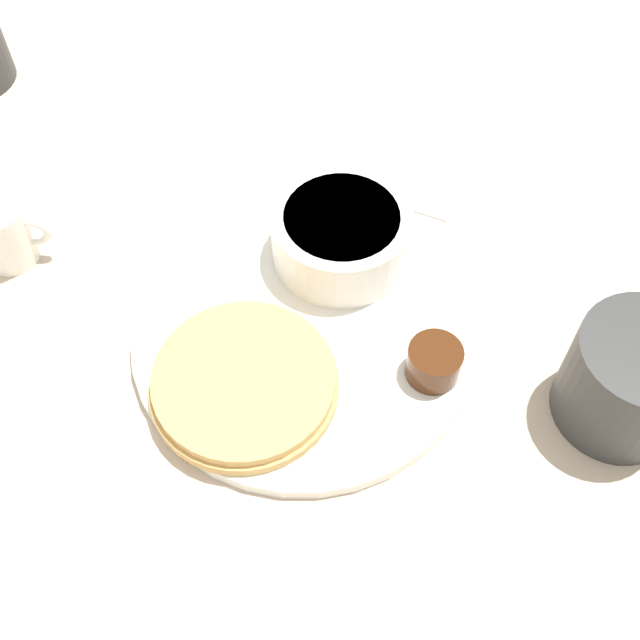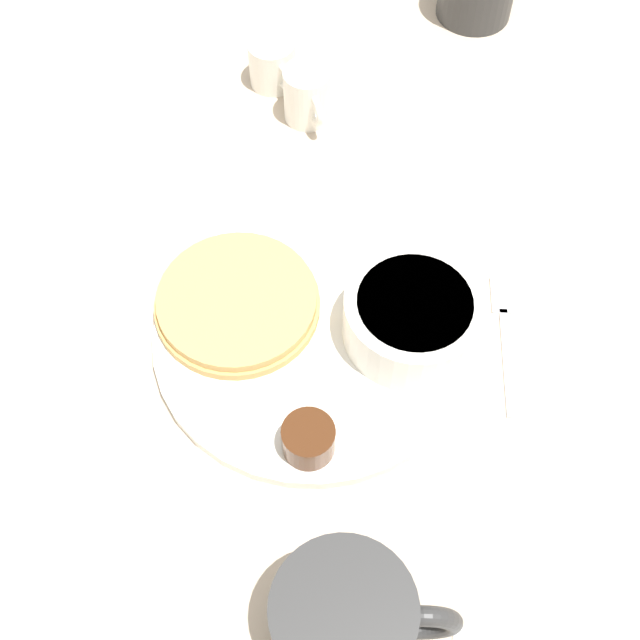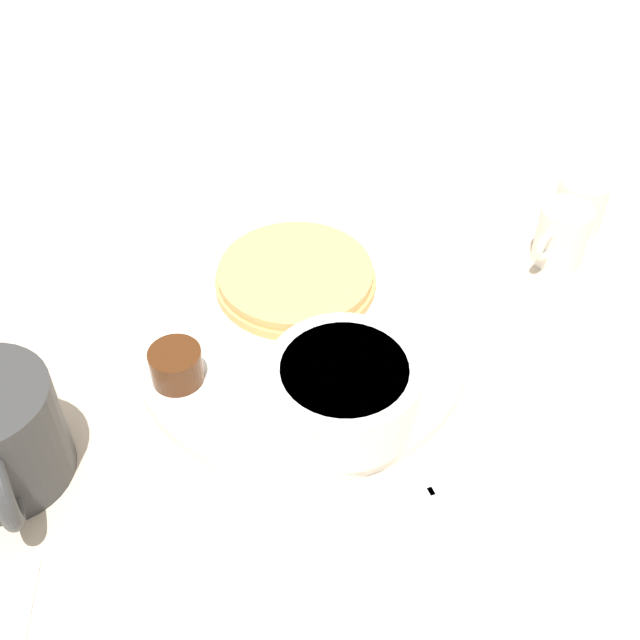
{
  "view_description": "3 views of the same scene",
  "coord_description": "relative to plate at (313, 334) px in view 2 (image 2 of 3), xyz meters",
  "views": [
    {
      "loc": [
        -0.18,
        0.3,
        0.54
      ],
      "look_at": [
        -0.01,
        -0.0,
        0.03
      ],
      "focal_mm": 45.0,
      "sensor_mm": 36.0,
      "label": 1
    },
    {
      "loc": [
        -0.34,
        -0.06,
        0.6
      ],
      "look_at": [
        -0.01,
        -0.01,
        0.04
      ],
      "focal_mm": 45.0,
      "sensor_mm": 36.0,
      "label": 2
    },
    {
      "loc": [
        -0.12,
        -0.45,
        0.49
      ],
      "look_at": [
        0.01,
        -0.01,
        0.05
      ],
      "focal_mm": 45.0,
      "sensor_mm": 36.0,
      "label": 3
    }
  ],
  "objects": [
    {
      "name": "creamer_pitcher_far",
      "position": [
        0.31,
        0.09,
        0.02
      ],
      "size": [
        0.06,
        0.05,
        0.05
      ],
      "color": "white",
      "rests_on": "ground_plane"
    },
    {
      "name": "plate",
      "position": [
        0.0,
        0.0,
        0.0
      ],
      "size": [
        0.27,
        0.27,
        0.01
      ],
      "color": "white",
      "rests_on": "ground_plane"
    },
    {
      "name": "coffee_mug",
      "position": [
        -0.24,
        -0.06,
        0.04
      ],
      "size": [
        0.09,
        0.13,
        0.09
      ],
      "color": "#333333",
      "rests_on": "ground_plane"
    },
    {
      "name": "ground_plane",
      "position": [
        0.0,
        0.0,
        -0.01
      ],
      "size": [
        4.0,
        4.0,
        0.0
      ],
      "primitive_type": "plane",
      "color": "#C6B299"
    },
    {
      "name": "syrup_cup",
      "position": [
        -0.11,
        -0.01,
        0.02
      ],
      "size": [
        0.04,
        0.04,
        0.03
      ],
      "color": "#47230F",
      "rests_on": "plate"
    },
    {
      "name": "creamer_pitcher_near",
      "position": [
        0.26,
        0.05,
        0.02
      ],
      "size": [
        0.07,
        0.05,
        0.06
      ],
      "color": "white",
      "rests_on": "ground_plane"
    },
    {
      "name": "bowl",
      "position": [
        0.01,
        -0.08,
        0.03
      ],
      "size": [
        0.12,
        0.12,
        0.05
      ],
      "color": "white",
      "rests_on": "plate"
    },
    {
      "name": "butter_ramekin",
      "position": [
        -0.0,
        -0.1,
        0.02
      ],
      "size": [
        0.05,
        0.05,
        0.04
      ],
      "color": "white",
      "rests_on": "plate"
    },
    {
      "name": "fork",
      "position": [
        0.03,
        -0.16,
        -0.0
      ],
      "size": [
        0.14,
        0.03,
        0.0
      ],
      "color": "silver",
      "rests_on": "ground_plane"
    },
    {
      "name": "pancake_stack",
      "position": [
        0.01,
        0.07,
        0.01
      ],
      "size": [
        0.14,
        0.14,
        0.02
      ],
      "color": "tan",
      "rests_on": "plate"
    }
  ]
}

